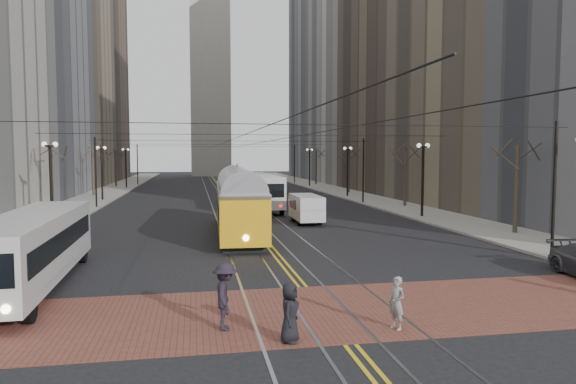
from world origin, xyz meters
name	(u,v)px	position (x,y,z in m)	size (l,w,h in m)	color
ground	(298,281)	(0.00, 0.00, 0.00)	(260.00, 260.00, 0.00)	black
sidewalk_left	(101,195)	(-15.00, 45.00, 0.07)	(5.00, 140.00, 0.15)	gray
sidewalk_right	(341,192)	(15.00, 45.00, 0.07)	(5.00, 140.00, 0.15)	gray
crosswalk_band	(322,311)	(0.00, -4.00, 0.01)	(25.00, 6.00, 0.01)	brown
streetcar_rails	(226,194)	(0.00, 45.00, 0.00)	(4.80, 130.00, 0.02)	gray
centre_lines	(226,194)	(0.00, 45.00, 0.01)	(0.42, 130.00, 0.01)	gold
building_left_mid	(4,51)	(-25.50, 46.00, 17.00)	(16.00, 20.00, 34.00)	slate
building_left_midfar	(35,17)	(-27.50, 66.00, 26.00)	(20.00, 20.00, 52.00)	#807258
building_left_far	(79,76)	(-25.50, 86.00, 20.00)	(16.00, 20.00, 40.00)	brown
building_right_mid	(415,65)	(25.50, 46.00, 17.00)	(16.00, 20.00, 34.00)	brown
building_right_midfar	(378,32)	(27.50, 66.00, 26.00)	(20.00, 20.00, 52.00)	#AEABA3
building_right_far	(335,83)	(25.50, 86.00, 20.00)	(16.00, 20.00, 40.00)	slate
clock_tower	(209,19)	(0.00, 102.00, 35.96)	(12.00, 12.00, 66.00)	#B2AFA5
lamp_posts	(237,178)	(0.00, 28.75, 2.80)	(27.60, 57.20, 5.60)	black
street_trees	(232,175)	(0.00, 35.25, 2.80)	(31.68, 53.28, 5.60)	#382D23
trolley_wires	(232,166)	(0.00, 34.83, 3.77)	(25.96, 120.00, 6.60)	black
transit_bus	(33,251)	(-9.99, 0.74, 1.39)	(2.32, 11.14, 2.79)	#B9B9B9
streetcar	(239,209)	(-1.28, 12.24, 1.62)	(2.55, 13.75, 3.24)	gold
rear_bus	(259,192)	(1.80, 26.70, 1.59)	(2.65, 12.18, 3.18)	#BEBEBE
cargo_van	(306,209)	(4.00, 16.52, 1.03)	(1.78, 4.64, 2.05)	silver
sedan_grey	(310,199)	(6.81, 27.51, 0.76)	(1.81, 4.49, 1.53)	#414449
pedestrian_a	(290,312)	(-1.53, -6.50, 0.82)	(0.79, 0.51, 1.61)	black
pedestrian_b	(397,303)	(1.67, -6.05, 0.77)	(0.55, 0.36, 1.52)	gray
pedestrian_d	(225,296)	(-3.16, -5.21, 0.98)	(1.25, 0.72, 1.94)	black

